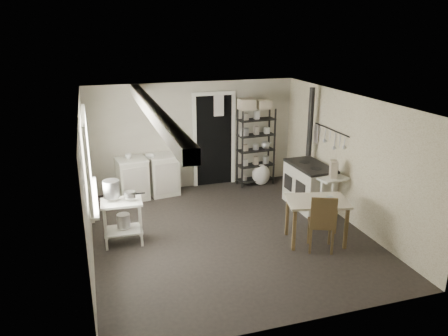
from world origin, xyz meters
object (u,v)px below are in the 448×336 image
object	(u,v)px
shelf_rack	(256,143)
prep_table	(123,221)
work_table	(316,220)
flour_sack	(261,175)
base_cabinets	(148,175)
chair	(321,221)
stove	(309,186)
stockpot	(111,189)

from	to	relation	value
shelf_rack	prep_table	bearing A→B (deg)	-151.44
work_table	flour_sack	distance (m)	2.78
work_table	base_cabinets	bearing A→B (deg)	129.31
base_cabinets	chair	xyz separation A→B (m)	(2.29, -3.11, 0.02)
chair	flour_sack	distance (m)	3.05
prep_table	shelf_rack	xyz separation A→B (m)	(3.08, 1.99, 0.55)
prep_table	stove	bearing A→B (deg)	7.33
shelf_rack	work_table	xyz separation A→B (m)	(-0.06, -2.88, -0.57)
stockpot	shelf_rack	world-z (taller)	shelf_rack
stove	work_table	xyz separation A→B (m)	(-0.58, -1.35, -0.06)
stockpot	stove	world-z (taller)	stockpot
base_cabinets	stockpot	bearing A→B (deg)	-121.11
prep_table	shelf_rack	world-z (taller)	shelf_rack
stockpot	work_table	size ratio (longest dim) A/B	0.29
flour_sack	shelf_rack	bearing A→B (deg)	136.35
shelf_rack	chair	xyz separation A→B (m)	(-0.10, -3.13, -0.46)
prep_table	stove	size ratio (longest dim) A/B	0.67
stockpot	shelf_rack	distance (m)	3.74
stockpot	chair	xyz separation A→B (m)	(3.11, -1.21, -0.45)
stockpot	base_cabinets	xyz separation A→B (m)	(0.82, 1.90, -0.48)
stove	flour_sack	xyz separation A→B (m)	(-0.42, 1.43, -0.20)
work_table	chair	world-z (taller)	chair
work_table	chair	bearing A→B (deg)	-100.62
stove	flour_sack	bearing A→B (deg)	104.31
stockpot	shelf_rack	bearing A→B (deg)	30.80
stockpot	base_cabinets	bearing A→B (deg)	66.67
stockpot	prep_table	bearing A→B (deg)	-29.63
prep_table	chair	size ratio (longest dim) A/B	0.77
stove	work_table	distance (m)	1.47
prep_table	base_cabinets	bearing A→B (deg)	70.87
stockpot	flour_sack	bearing A→B (deg)	28.69
stockpot	base_cabinets	world-z (taller)	stockpot
stove	chair	bearing A→B (deg)	-113.71
shelf_rack	stove	bearing A→B (deg)	-75.28
base_cabinets	shelf_rack	xyz separation A→B (m)	(2.40, 0.02, 0.49)
stockpot	chair	size ratio (longest dim) A/B	0.29
work_table	flour_sack	bearing A→B (deg)	86.69
shelf_rack	stove	size ratio (longest dim) A/B	1.55
base_cabinets	stove	size ratio (longest dim) A/B	1.18
stockpot	stove	bearing A→B (deg)	5.92
work_table	shelf_rack	bearing A→B (deg)	88.89
shelf_rack	flour_sack	distance (m)	0.72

